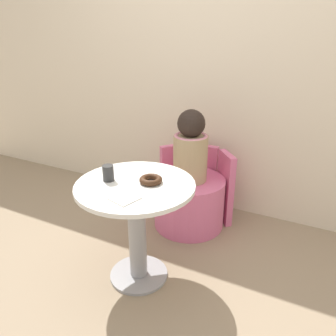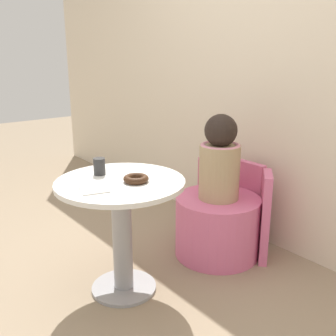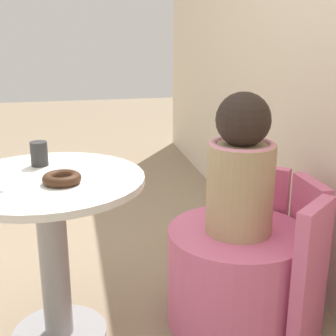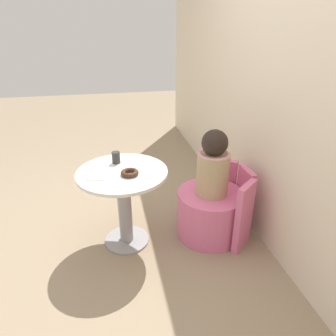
# 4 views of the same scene
# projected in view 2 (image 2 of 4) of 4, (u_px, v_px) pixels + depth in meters

# --- Properties ---
(ground_plane) EXTENTS (12.00, 12.00, 0.00)m
(ground_plane) POSITION_uv_depth(u_px,v_px,m) (133.00, 297.00, 2.13)
(ground_plane) COLOR gray
(back_wall) EXTENTS (6.00, 0.06, 2.40)m
(back_wall) POSITION_uv_depth(u_px,v_px,m) (278.00, 64.00, 2.46)
(back_wall) COLOR beige
(back_wall) RESTS_ON ground_plane
(round_table) EXTENTS (0.67, 0.67, 0.64)m
(round_table) POSITION_uv_depth(u_px,v_px,m) (121.00, 214.00, 2.07)
(round_table) COLOR #99999E
(round_table) RESTS_ON ground_plane
(tub_chair) EXTENTS (0.54, 0.54, 0.39)m
(tub_chair) POSITION_uv_depth(u_px,v_px,m) (217.00, 226.00, 2.53)
(tub_chair) COLOR #DB6693
(tub_chair) RESTS_ON ground_plane
(booth_backrest) EXTENTS (0.64, 0.23, 0.57)m
(booth_backrest) POSITION_uv_depth(u_px,v_px,m) (241.00, 205.00, 2.64)
(booth_backrest) COLOR #DB6693
(booth_backrest) RESTS_ON ground_plane
(child_figure) EXTENTS (0.25, 0.25, 0.53)m
(child_figure) POSITION_uv_depth(u_px,v_px,m) (220.00, 160.00, 2.41)
(child_figure) COLOR tan
(child_figure) RESTS_ON tub_chair
(donut) EXTENTS (0.13, 0.13, 0.03)m
(donut) POSITION_uv_depth(u_px,v_px,m) (136.00, 179.00, 1.99)
(donut) COLOR #3D2314
(donut) RESTS_ON round_table
(cup) EXTENTS (0.06, 0.06, 0.09)m
(cup) POSITION_uv_depth(u_px,v_px,m) (99.00, 166.00, 2.11)
(cup) COLOR #2D2D2D
(cup) RESTS_ON round_table
(paper_napkin) EXTENTS (0.16, 0.16, 0.01)m
(paper_napkin) POSITION_uv_depth(u_px,v_px,m) (94.00, 189.00, 1.88)
(paper_napkin) COLOR silver
(paper_napkin) RESTS_ON round_table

